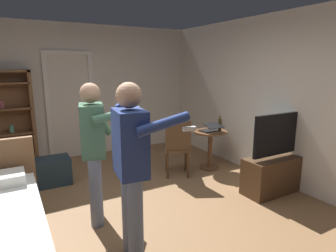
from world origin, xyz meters
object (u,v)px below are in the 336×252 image
object	(u,v)px
bookshelf	(7,117)
person_striped_shirt	(94,144)
side_table	(210,143)
bottle_on_table	(220,125)
person_blue_shirt	(132,161)
laptop	(211,129)
suitcase_dark	(52,171)
wooden_chair	(178,145)
tv_flatscreen	(277,169)

from	to	relation	value
bookshelf	person_striped_shirt	xyz separation A→B (m)	(0.86, -2.53, 0.01)
side_table	person_striped_shirt	world-z (taller)	person_striped_shirt
bottle_on_table	person_striped_shirt	distance (m)	2.54
person_blue_shirt	person_striped_shirt	xyz separation A→B (m)	(-0.12, 0.84, -0.03)
bookshelf	person_striped_shirt	distance (m)	2.67
person_blue_shirt	laptop	bearing A→B (deg)	36.11
side_table	laptop	world-z (taller)	laptop
side_table	suitcase_dark	xyz separation A→B (m)	(-2.62, 0.65, -0.25)
bookshelf	laptop	xyz separation A→B (m)	(3.13, -1.80, -0.21)
wooden_chair	person_striped_shirt	xyz separation A→B (m)	(-1.58, -0.73, 0.42)
laptop	side_table	bearing A→B (deg)	55.97
laptop	wooden_chair	distance (m)	0.72
side_table	suitcase_dark	size ratio (longest dim) A/B	1.27
bookshelf	wooden_chair	bearing A→B (deg)	-36.40
wooden_chair	person_striped_shirt	size ratio (longest dim) A/B	0.59
wooden_chair	suitcase_dark	xyz separation A→B (m)	(-1.90, 0.70, -0.33)
wooden_chair	person_striped_shirt	bearing A→B (deg)	-155.29
bottle_on_table	person_striped_shirt	bearing A→B (deg)	-164.19
bookshelf	wooden_chair	world-z (taller)	bookshelf
tv_flatscreen	wooden_chair	bearing A→B (deg)	129.07
bookshelf	laptop	world-z (taller)	bookshelf
bottle_on_table	suitcase_dark	world-z (taller)	bottle_on_table
bottle_on_table	person_blue_shirt	world-z (taller)	person_blue_shirt
bookshelf	side_table	size ratio (longest dim) A/B	2.54
bookshelf	wooden_chair	size ratio (longest dim) A/B	1.80
tv_flatscreen	bottle_on_table	xyz separation A→B (m)	(-0.13, 1.18, 0.47)
person_blue_shirt	suitcase_dark	xyz separation A→B (m)	(-0.45, 2.26, -0.78)
bookshelf	suitcase_dark	size ratio (longest dim) A/B	3.22
tv_flatscreen	person_striped_shirt	world-z (taller)	person_striped_shirt
person_blue_shirt	tv_flatscreen	bearing A→B (deg)	8.02
person_blue_shirt	person_striped_shirt	size ratio (longest dim) A/B	1.03
wooden_chair	suitcase_dark	bearing A→B (deg)	159.92
bottle_on_table	person_blue_shirt	bearing A→B (deg)	-146.56
bookshelf	laptop	bearing A→B (deg)	-29.89
side_table	laptop	xyz separation A→B (m)	(-0.03, -0.04, 0.28)
bottle_on_table	side_table	bearing A→B (deg)	150.26
tv_flatscreen	person_blue_shirt	world-z (taller)	person_blue_shirt
person_blue_shirt	person_striped_shirt	distance (m)	0.85
person_striped_shirt	wooden_chair	bearing A→B (deg)	24.71
bottle_on_table	suitcase_dark	distance (m)	2.92
side_table	person_blue_shirt	world-z (taller)	person_blue_shirt
wooden_chair	bottle_on_table	bearing A→B (deg)	-2.44
wooden_chair	suitcase_dark	distance (m)	2.05
side_table	wooden_chair	xyz separation A→B (m)	(-0.72, -0.04, 0.08)
tv_flatscreen	wooden_chair	distance (m)	1.58
side_table	suitcase_dark	world-z (taller)	side_table
bottle_on_table	wooden_chair	size ratio (longest dim) A/B	0.28
person_blue_shirt	wooden_chair	bearing A→B (deg)	47.07
side_table	person_blue_shirt	size ratio (longest dim) A/B	0.41
bookshelf	bottle_on_table	world-z (taller)	bookshelf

